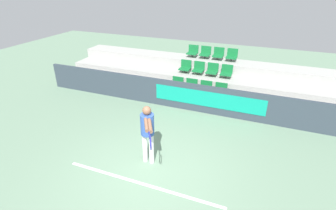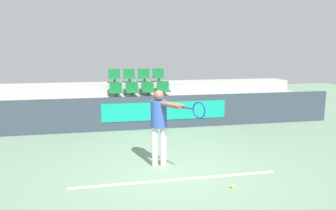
% 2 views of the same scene
% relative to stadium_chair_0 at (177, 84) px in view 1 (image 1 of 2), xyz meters
% --- Properties ---
extents(ground_plane, '(30.00, 30.00, 0.00)m').
position_rel_stadium_chair_0_xyz_m(ground_plane, '(0.88, -4.52, -0.66)').
color(ground_plane, slate).
extents(court_baseline, '(4.20, 0.08, 0.01)m').
position_rel_stadium_chair_0_xyz_m(court_baseline, '(0.88, -4.95, -0.66)').
color(court_baseline, white).
rests_on(court_baseline, ground).
extents(barrier_wall, '(12.95, 0.14, 1.07)m').
position_rel_stadium_chair_0_xyz_m(barrier_wall, '(0.90, -0.71, -0.13)').
color(barrier_wall, '#2D3842').
rests_on(barrier_wall, ground).
extents(bleacher_tier_front, '(12.55, 1.03, 0.42)m').
position_rel_stadium_chair_0_xyz_m(bleacher_tier_front, '(0.88, -0.12, -0.45)').
color(bleacher_tier_front, '#9E9E99').
rests_on(bleacher_tier_front, ground).
extents(bleacher_tier_middle, '(12.55, 1.03, 0.83)m').
position_rel_stadium_chair_0_xyz_m(bleacher_tier_middle, '(0.88, 0.91, -0.24)').
color(bleacher_tier_middle, '#9E9E99').
rests_on(bleacher_tier_middle, ground).
extents(bleacher_tier_back, '(12.55, 1.03, 1.25)m').
position_rel_stadium_chair_0_xyz_m(bleacher_tier_back, '(0.88, 1.94, -0.03)').
color(bleacher_tier_back, '#9E9E99').
rests_on(bleacher_tier_back, ground).
extents(stadium_chair_0, '(0.46, 0.41, 0.53)m').
position_rel_stadium_chair_0_xyz_m(stadium_chair_0, '(0.00, 0.00, 0.00)').
color(stadium_chair_0, '#333333').
rests_on(stadium_chair_0, bleacher_tier_front).
extents(stadium_chair_1, '(0.46, 0.41, 0.53)m').
position_rel_stadium_chair_0_xyz_m(stadium_chair_1, '(0.59, 0.00, 0.00)').
color(stadium_chair_1, '#333333').
rests_on(stadium_chair_1, bleacher_tier_front).
extents(stadium_chair_2, '(0.46, 0.41, 0.53)m').
position_rel_stadium_chair_0_xyz_m(stadium_chair_2, '(1.18, 0.00, 0.00)').
color(stadium_chair_2, '#333333').
rests_on(stadium_chair_2, bleacher_tier_front).
extents(stadium_chair_3, '(0.46, 0.41, 0.53)m').
position_rel_stadium_chair_0_xyz_m(stadium_chair_3, '(1.77, 0.00, 0.00)').
color(stadium_chair_3, '#333333').
rests_on(stadium_chair_3, bleacher_tier_front).
extents(stadium_chair_4, '(0.46, 0.41, 0.53)m').
position_rel_stadium_chair_0_xyz_m(stadium_chair_4, '(0.00, 1.03, 0.42)').
color(stadium_chair_4, '#333333').
rests_on(stadium_chair_4, bleacher_tier_middle).
extents(stadium_chair_5, '(0.46, 0.41, 0.53)m').
position_rel_stadium_chair_0_xyz_m(stadium_chair_5, '(0.59, 1.03, 0.42)').
color(stadium_chair_5, '#333333').
rests_on(stadium_chair_5, bleacher_tier_middle).
extents(stadium_chair_6, '(0.46, 0.41, 0.53)m').
position_rel_stadium_chair_0_xyz_m(stadium_chair_6, '(1.18, 1.03, 0.42)').
color(stadium_chair_6, '#333333').
rests_on(stadium_chair_6, bleacher_tier_middle).
extents(stadium_chair_7, '(0.46, 0.41, 0.53)m').
position_rel_stadium_chair_0_xyz_m(stadium_chair_7, '(1.77, 1.03, 0.42)').
color(stadium_chair_7, '#333333').
rests_on(stadium_chair_7, bleacher_tier_middle).
extents(stadium_chair_8, '(0.46, 0.41, 0.53)m').
position_rel_stadium_chair_0_xyz_m(stadium_chair_8, '(0.00, 2.06, 0.83)').
color(stadium_chair_8, '#333333').
rests_on(stadium_chair_8, bleacher_tier_back).
extents(stadium_chair_9, '(0.46, 0.41, 0.53)m').
position_rel_stadium_chair_0_xyz_m(stadium_chair_9, '(0.59, 2.06, 0.83)').
color(stadium_chair_9, '#333333').
rests_on(stadium_chair_9, bleacher_tier_back).
extents(stadium_chair_10, '(0.46, 0.41, 0.53)m').
position_rel_stadium_chair_0_xyz_m(stadium_chair_10, '(1.18, 2.06, 0.83)').
color(stadium_chair_10, '#333333').
rests_on(stadium_chair_10, bleacher_tier_back).
extents(stadium_chair_11, '(0.46, 0.41, 0.53)m').
position_rel_stadium_chair_0_xyz_m(stadium_chair_11, '(1.77, 2.06, 0.83)').
color(stadium_chair_11, '#333333').
rests_on(stadium_chair_11, bleacher_tier_back).
extents(tennis_player, '(0.86, 1.36, 1.70)m').
position_rel_stadium_chair_0_xyz_m(tennis_player, '(0.71, -4.16, 0.41)').
color(tennis_player, silver).
rests_on(tennis_player, ground).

